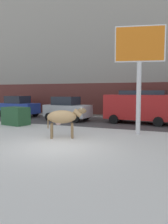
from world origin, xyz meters
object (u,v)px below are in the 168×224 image
object	(u,v)px
dumpster	(16,116)
pedestrian_near_billboard	(30,105)
billboard	(140,51)
pedestrian_by_cars	(145,109)
car_red_van	(139,106)
car_silver_hatchback	(67,109)
car_blue_hatchback	(19,106)
cow_tan	(63,117)

from	to	relation	value
dumpster	pedestrian_near_billboard	bearing A→B (deg)	118.92
billboard	pedestrian_by_cars	distance (m)	7.42
car_red_van	dumpster	world-z (taller)	car_red_van
pedestrian_near_billboard	pedestrian_by_cars	xyz separation A→B (m)	(11.13, 0.00, 0.00)
car_silver_hatchback	pedestrian_near_billboard	distance (m)	6.45
car_blue_hatchback	dumpster	world-z (taller)	car_blue_hatchback
car_silver_hatchback	pedestrian_near_billboard	world-z (taller)	car_silver_hatchback
car_silver_hatchback	car_red_van	distance (m)	5.39
car_silver_hatchback	dumpster	xyz separation A→B (m)	(-2.20, -3.32, -0.33)
billboard	pedestrian_by_cars	world-z (taller)	billboard
pedestrian_near_billboard	pedestrian_by_cars	world-z (taller)	same
pedestrian_near_billboard	dumpster	world-z (taller)	pedestrian_near_billboard
car_silver_hatchback	pedestrian_by_cars	xyz separation A→B (m)	(5.43, 3.01, -0.05)
car_silver_hatchback	pedestrian_near_billboard	bearing A→B (deg)	152.15
pedestrian_near_billboard	car_red_van	bearing A→B (deg)	-12.65
car_blue_hatchback	pedestrian_by_cars	bearing A→B (deg)	11.83
car_silver_hatchback	car_red_van	world-z (taller)	car_red_van
car_red_van	cow_tan	bearing A→B (deg)	-111.96
car_blue_hatchback	car_silver_hatchback	xyz separation A→B (m)	(5.24, -0.78, 0.00)
car_blue_hatchback	dumpster	distance (m)	5.12
car_red_van	dumpster	size ratio (longest dim) A/B	2.78
cow_tan	pedestrian_by_cars	xyz separation A→B (m)	(2.67, 8.92, -0.11)
cow_tan	pedestrian_near_billboard	bearing A→B (deg)	133.50
car_blue_hatchback	pedestrian_near_billboard	bearing A→B (deg)	101.79
pedestrian_by_cars	billboard	bearing A→B (deg)	-85.50
cow_tan	car_silver_hatchback	world-z (taller)	car_silver_hatchback
billboard	car_silver_hatchback	size ratio (longest dim) A/B	1.54
car_blue_hatchback	pedestrian_by_cars	distance (m)	10.90
pedestrian_by_cars	dumpster	size ratio (longest dim) A/B	1.02
car_blue_hatchback	pedestrian_by_cars	world-z (taller)	car_blue_hatchback
cow_tan	billboard	world-z (taller)	billboard
car_silver_hatchback	dumpster	bearing A→B (deg)	-123.51
car_silver_hatchback	pedestrian_near_billboard	xyz separation A→B (m)	(-5.70, 3.01, -0.05)
dumpster	billboard	bearing A→B (deg)	-1.58
car_silver_hatchback	dumpster	world-z (taller)	car_silver_hatchback
billboard	dumpster	size ratio (longest dim) A/B	3.27
car_silver_hatchback	car_red_van	bearing A→B (deg)	5.65
billboard	car_blue_hatchback	xyz separation A→B (m)	(-11.18, 4.33, -3.39)
car_silver_hatchback	pedestrian_by_cars	size ratio (longest dim) A/B	2.09
billboard	pedestrian_by_cars	size ratio (longest dim) A/B	3.21
pedestrian_near_billboard	pedestrian_by_cars	bearing A→B (deg)	0.00
cow_tan	billboard	xyz separation A→B (m)	(3.18, 2.36, 3.32)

